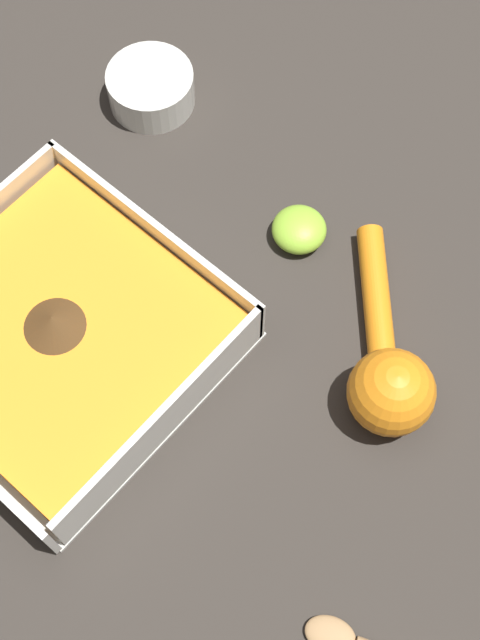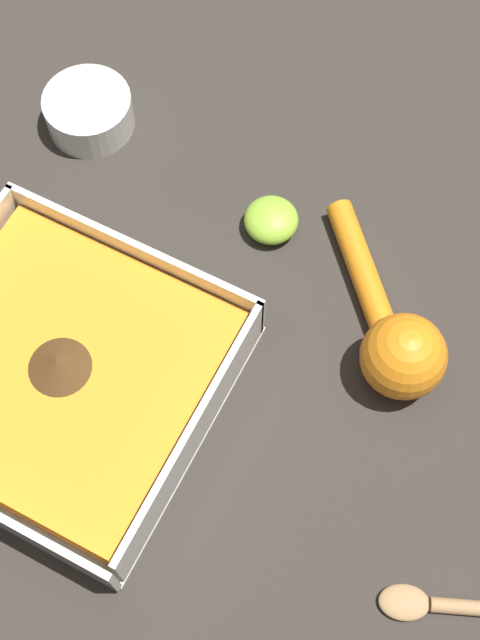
% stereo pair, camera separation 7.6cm
% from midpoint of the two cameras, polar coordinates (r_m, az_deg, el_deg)
% --- Properties ---
extents(ground_plane, '(4.00, 4.00, 0.00)m').
position_cam_midpoint_polar(ground_plane, '(0.80, -15.31, -3.51)').
color(ground_plane, '#332D28').
extents(square_dish, '(0.25, 0.25, 0.07)m').
position_cam_midpoint_polar(square_dish, '(0.77, -14.07, -4.05)').
color(square_dish, silver).
rests_on(square_dish, ground_plane).
extents(spice_bowl, '(0.09, 0.09, 0.04)m').
position_cam_midpoint_polar(spice_bowl, '(0.91, -12.05, 12.64)').
color(spice_bowl, silver).
rests_on(spice_bowl, ground_plane).
extents(lemon_squeezer, '(0.16, 0.17, 0.07)m').
position_cam_midpoint_polar(lemon_squeezer, '(0.75, 7.16, -1.66)').
color(lemon_squeezer, orange).
rests_on(lemon_squeezer, ground_plane).
extents(lemon_half, '(0.05, 0.05, 0.03)m').
position_cam_midpoint_polar(lemon_half, '(0.82, -0.62, 6.15)').
color(lemon_half, '#93CC38').
rests_on(lemon_half, ground_plane).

